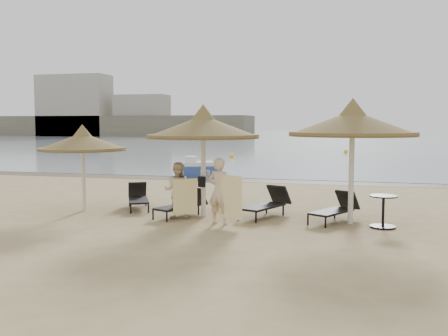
% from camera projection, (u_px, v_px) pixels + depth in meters
% --- Properties ---
extents(ground, '(160.00, 160.00, 0.00)m').
position_uv_depth(ground, '(208.00, 220.00, 13.50)').
color(ground, tan).
rests_on(ground, ground).
extents(sea, '(200.00, 140.00, 0.03)m').
position_uv_depth(sea, '(333.00, 137.00, 90.60)').
color(sea, gray).
rests_on(sea, ground).
extents(wet_sand_strip, '(200.00, 1.60, 0.01)m').
position_uv_depth(wet_sand_strip, '(267.00, 181.00, 22.56)').
color(wet_sand_strip, brown).
rests_on(wet_sand_strip, ground).
extents(far_shore, '(150.00, 54.80, 12.00)m').
position_uv_depth(far_shore, '(197.00, 121.00, 94.55)').
color(far_shore, '#6E6951').
rests_on(far_shore, ground).
extents(palapa_left, '(2.60, 2.60, 2.58)m').
position_uv_depth(palapa_left, '(83.00, 142.00, 14.73)').
color(palapa_left, silver).
rests_on(palapa_left, ground).
extents(palapa_center, '(3.16, 3.16, 3.13)m').
position_uv_depth(palapa_center, '(203.00, 127.00, 13.79)').
color(palapa_center, silver).
rests_on(palapa_center, ground).
extents(palapa_right, '(3.28, 3.28, 3.26)m').
position_uv_depth(palapa_right, '(352.00, 124.00, 12.74)').
color(palapa_right, silver).
rests_on(palapa_right, ground).
extents(lounger_far_left, '(1.26, 1.76, 0.76)m').
position_uv_depth(lounger_far_left, '(138.00, 197.00, 15.35)').
color(lounger_far_left, black).
rests_on(lounger_far_left, ground).
extents(lounger_near_left, '(1.19, 1.80, 0.77)m').
position_uv_depth(lounger_near_left, '(183.00, 204.00, 14.07)').
color(lounger_near_left, black).
rests_on(lounger_near_left, ground).
extents(lounger_near_right, '(1.28, 1.95, 0.83)m').
position_uv_depth(lounger_near_right, '(267.00, 203.00, 13.99)').
color(lounger_near_right, black).
rests_on(lounger_near_right, ground).
extents(lounger_far_right, '(1.34, 1.80, 0.78)m').
position_uv_depth(lounger_far_right, '(336.00, 208.00, 13.28)').
color(lounger_far_right, black).
rests_on(lounger_far_right, ground).
extents(side_table, '(0.67, 0.67, 0.82)m').
position_uv_depth(side_table, '(383.00, 213.00, 12.47)').
color(side_table, black).
rests_on(side_table, ground).
extents(person_left, '(0.91, 0.67, 1.80)m').
position_uv_depth(person_left, '(177.00, 186.00, 13.68)').
color(person_left, '#D2B28B').
rests_on(person_left, ground).
extents(person_right, '(1.02, 0.77, 2.01)m').
position_uv_depth(person_right, '(219.00, 186.00, 12.83)').
color(person_right, '#D2B28B').
rests_on(person_right, ground).
extents(towel_left, '(0.55, 0.44, 0.95)m').
position_uv_depth(towel_left, '(185.00, 197.00, 13.27)').
color(towel_left, yellow).
rests_on(towel_left, ground).
extents(towel_right, '(0.70, 0.39, 1.10)m').
position_uv_depth(towel_right, '(230.00, 197.00, 12.52)').
color(towel_right, yellow).
rests_on(towel_right, ground).
extents(bag_patterned, '(0.27, 0.11, 0.34)m').
position_uv_depth(bag_patterned, '(205.00, 176.00, 14.09)').
color(bag_patterned, silver).
rests_on(bag_patterned, ground).
extents(bag_dark, '(0.21, 0.09, 0.29)m').
position_uv_depth(bag_dark, '(202.00, 182.00, 13.77)').
color(bag_dark, black).
rests_on(bag_dark, ground).
extents(pedal_boat, '(2.45, 1.98, 0.99)m').
position_uv_depth(pedal_boat, '(198.00, 169.00, 24.48)').
color(pedal_boat, '#2C4693').
rests_on(pedal_boat, ground).
extents(buoy_left, '(0.33, 0.33, 0.33)m').
position_uv_depth(buoy_left, '(232.00, 156.00, 37.62)').
color(buoy_left, yellow).
rests_on(buoy_left, ground).
extents(buoy_mid, '(0.37, 0.37, 0.37)m').
position_uv_depth(buoy_mid, '(346.00, 151.00, 42.87)').
color(buoy_mid, yellow).
rests_on(buoy_mid, ground).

